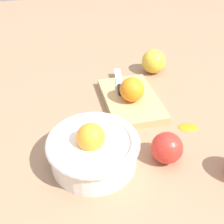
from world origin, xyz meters
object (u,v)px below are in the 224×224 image
Objects in this scene: bowl at (93,149)px; cutting_board at (131,100)px; orange_on_board at (132,90)px; knife at (119,84)px; apple_front_left_2 at (167,148)px; apple_front_right at (154,61)px.

bowl is 0.25m from cutting_board.
orange_on_board is (-0.01, 0.00, 0.04)m from cutting_board.
cutting_board is 3.45× the size of orange_on_board.
cutting_board is 0.07m from knife.
orange_on_board is at bearing -168.20° from knife.
knife reaches higher than cutting_board.
orange_on_board is 0.21m from apple_front_left_2.
knife is at bearing 124.73° from apple_front_right.
orange_on_board is 0.43× the size of knife.
bowl is 0.86× the size of cutting_board.
apple_front_left_2 is at bearing -98.81° from bowl.
knife is 2.23× the size of apple_front_left_2.
bowl reaches higher than orange_on_board.
orange_on_board is 0.21m from apple_front_right.
apple_front_right is 0.40m from apple_front_left_2.
orange_on_board is at bearing -35.88° from bowl.
cutting_board is 0.23m from apple_front_left_2.
knife is at bearing 7.51° from apple_front_left_2.
apple_front_right is at bearing -36.44° from cutting_board.
apple_front_left_2 reaches higher than cutting_board.
knife is at bearing 11.80° from orange_on_board.
cutting_board is at bearing 4.82° from apple_front_left_2.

